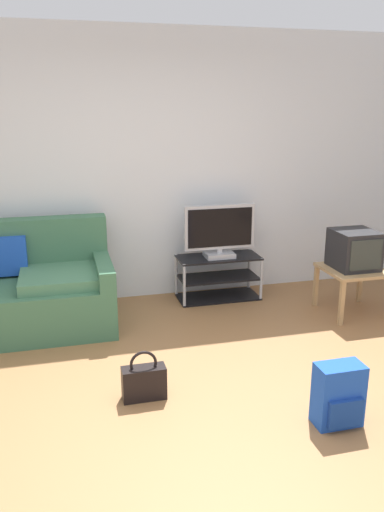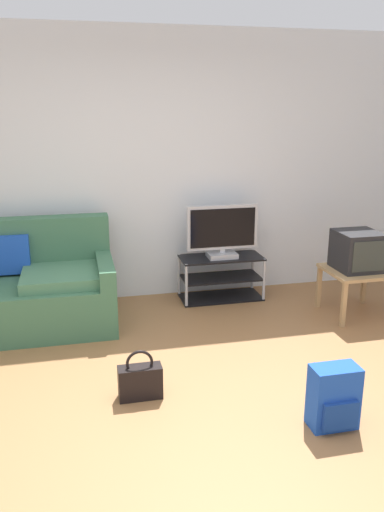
{
  "view_description": "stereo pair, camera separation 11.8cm",
  "coord_description": "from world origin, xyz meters",
  "views": [
    {
      "loc": [
        -0.82,
        -2.78,
        1.96
      ],
      "look_at": [
        0.22,
        1.24,
        0.75
      ],
      "focal_mm": 36.33,
      "sensor_mm": 36.0,
      "label": 1
    },
    {
      "loc": [
        -0.7,
        -2.81,
        1.96
      ],
      "look_at": [
        0.22,
        1.24,
        0.75
      ],
      "focal_mm": 36.33,
      "sensor_mm": 36.0,
      "label": 2
    }
  ],
  "objects": [
    {
      "name": "wall_back",
      "position": [
        0.0,
        2.45,
        1.35
      ],
      "size": [
        9.0,
        0.1,
        2.7
      ],
      "primitive_type": "cube",
      "color": "silver",
      "rests_on": "ground_plane"
    },
    {
      "name": "side_table",
      "position": [
        1.87,
        1.42,
        0.39
      ],
      "size": [
        0.56,
        0.56,
        0.46
      ],
      "color": "tan",
      "rests_on": "ground_plane"
    },
    {
      "name": "ground_plane",
      "position": [
        0.0,
        0.0,
        -0.01
      ],
      "size": [
        9.0,
        9.8,
        0.02
      ],
      "primitive_type": "cube",
      "color": "olive"
    },
    {
      "name": "handbag",
      "position": [
        -0.34,
        0.39,
        0.13
      ],
      "size": [
        0.3,
        0.13,
        0.36
      ],
      "rotation": [
        0.0,
        0.0,
        -0.59
      ],
      "color": "black",
      "rests_on": "ground_plane"
    },
    {
      "name": "backpack",
      "position": [
        0.8,
        -0.21,
        0.2
      ],
      "size": [
        0.3,
        0.24,
        0.41
      ],
      "rotation": [
        0.0,
        0.0,
        -0.49
      ],
      "color": "blue",
      "rests_on": "ground_plane"
    },
    {
      "name": "couch",
      "position": [
        -1.35,
        1.87,
        0.34
      ],
      "size": [
        1.9,
        0.93,
        0.95
      ],
      "color": "#3D6B4C",
      "rests_on": "ground_plane"
    },
    {
      "name": "crt_tv",
      "position": [
        1.87,
        1.44,
        0.64
      ],
      "size": [
        0.39,
        0.41,
        0.37
      ],
      "color": "#232326",
      "rests_on": "side_table"
    },
    {
      "name": "tv_stand",
      "position": [
        0.74,
        2.14,
        0.23
      ],
      "size": [
        0.85,
        0.39,
        0.45
      ],
      "color": "black",
      "rests_on": "ground_plane"
    },
    {
      "name": "flat_tv",
      "position": [
        0.74,
        2.12,
        0.72
      ],
      "size": [
        0.73,
        0.22,
        0.54
      ],
      "color": "#B2B2B7",
      "rests_on": "tv_stand"
    }
  ]
}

